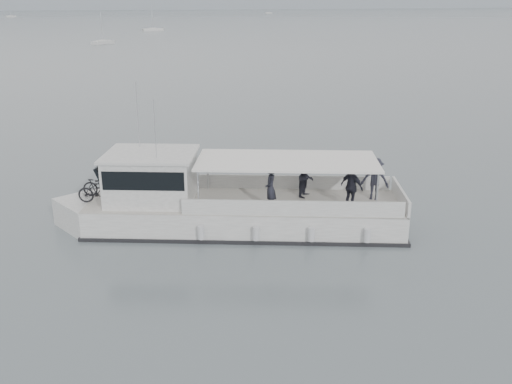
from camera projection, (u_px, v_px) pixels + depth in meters
name	position (u px, v px, depth m)	size (l,w,h in m)	color
ground	(247.00, 224.00, 25.41)	(1400.00, 1400.00, 0.00)	slate
tour_boat	(214.00, 205.00, 24.75)	(14.99, 8.30, 6.42)	white
moored_fleet	(7.00, 29.00, 181.25)	(303.93, 309.24, 8.77)	white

